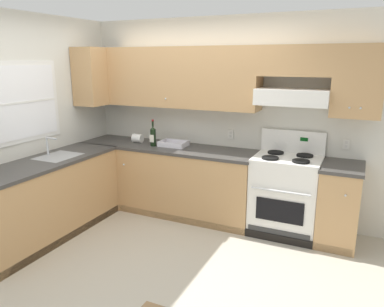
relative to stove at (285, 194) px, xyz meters
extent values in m
plane|color=#B2AA99|center=(-1.24, -1.25, -0.48)|extent=(7.04, 7.04, 0.00)
cube|color=silver|center=(-0.78, 0.37, 0.80)|extent=(4.68, 0.12, 2.55)
cube|color=tan|center=(-1.56, 0.13, 1.32)|extent=(2.32, 0.34, 0.76)
cube|color=tan|center=(0.65, 0.13, 1.32)|extent=(0.51, 0.34, 0.76)
cube|color=tan|center=(0.00, 0.13, 1.53)|extent=(0.80, 0.34, 0.34)
cube|color=white|center=(0.00, 0.09, 1.14)|extent=(0.80, 0.46, 0.17)
cube|color=white|center=(0.00, -0.13, 1.07)|extent=(0.80, 0.03, 0.04)
sphere|color=silver|center=(-1.56, -0.05, 1.06)|extent=(0.02, 0.02, 0.02)
sphere|color=silver|center=(0.60, -0.05, 1.06)|extent=(0.02, 0.02, 0.02)
sphere|color=silver|center=(0.71, -0.05, 1.06)|extent=(0.02, 0.02, 0.02)
cube|color=silver|center=(-0.80, 0.29, 0.60)|extent=(0.08, 0.01, 0.12)
cube|color=silver|center=(-0.80, 0.29, 0.62)|extent=(0.03, 0.00, 0.03)
cube|color=silver|center=(-0.80, 0.29, 0.58)|extent=(0.03, 0.00, 0.03)
cube|color=silver|center=(0.60, 0.29, 0.60)|extent=(0.08, 0.01, 0.12)
cube|color=silver|center=(0.60, 0.29, 0.62)|extent=(0.03, 0.00, 0.03)
cube|color=silver|center=(0.60, 0.29, 0.58)|extent=(0.03, 0.00, 0.03)
cube|color=silver|center=(-2.86, -1.15, 0.80)|extent=(0.12, 4.00, 2.55)
cube|color=white|center=(-2.81, -1.16, 1.07)|extent=(0.04, 1.00, 0.92)
cube|color=white|center=(-2.79, -1.16, 1.07)|extent=(0.01, 0.90, 0.82)
cube|color=white|center=(-2.79, -1.16, 1.07)|extent=(0.01, 0.90, 0.02)
cube|color=tan|center=(-2.62, -0.05, 1.32)|extent=(0.34, 0.64, 0.76)
cube|color=tan|center=(-1.58, -0.01, -0.04)|extent=(2.39, 0.61, 0.87)
cube|color=#3D3A38|center=(-1.58, -0.01, 0.41)|extent=(2.41, 0.63, 0.04)
cube|color=tan|center=(0.60, -0.01, -0.04)|extent=(0.42, 0.61, 0.87)
cube|color=#3D3A38|center=(0.60, -0.01, 0.41)|extent=(0.44, 0.63, 0.04)
cube|color=black|center=(-0.98, -0.28, -0.43)|extent=(3.54, 0.06, 0.09)
sphere|color=silver|center=(-2.06, -0.33, 0.20)|extent=(0.03, 0.03, 0.03)
sphere|color=silver|center=(0.66, -0.33, 0.20)|extent=(0.03, 0.03, 0.03)
cube|color=tan|center=(-2.49, -1.26, -0.04)|extent=(0.61, 1.89, 0.87)
cube|color=#3D3A38|center=(-2.49, -1.26, 0.41)|extent=(0.63, 1.91, 0.04)
cube|color=black|center=(-2.21, -1.26, -0.43)|extent=(0.06, 1.85, 0.09)
cube|color=#999B9E|center=(-2.49, -1.02, 0.43)|extent=(0.40, 0.48, 0.01)
cube|color=#28282B|center=(-2.49, -1.02, 0.36)|extent=(0.34, 0.42, 0.14)
cylinder|color=silver|center=(-2.65, -1.02, 0.54)|extent=(0.03, 0.03, 0.22)
cylinder|color=silver|center=(-2.57, -1.02, 0.64)|extent=(0.16, 0.02, 0.02)
cube|color=white|center=(0.00, 0.00, -0.02)|extent=(0.76, 0.58, 0.91)
cube|color=black|center=(0.00, -0.30, -0.10)|extent=(0.53, 0.01, 0.26)
cylinder|color=silver|center=(0.00, -0.32, 0.14)|extent=(0.65, 0.02, 0.02)
cube|color=#333333|center=(0.00, -0.30, -0.38)|extent=(0.70, 0.01, 0.11)
cube|color=white|center=(0.00, 0.00, 0.44)|extent=(0.76, 0.58, 0.02)
cube|color=white|center=(0.00, 0.27, 0.58)|extent=(0.76, 0.04, 0.29)
cube|color=#053F0C|center=(0.13, 0.25, 0.63)|extent=(0.09, 0.01, 0.04)
cylinder|color=black|center=(-0.17, -0.14, 0.46)|extent=(0.19, 0.19, 0.02)
cylinder|color=black|center=(-0.17, -0.14, 0.45)|extent=(0.07, 0.07, 0.01)
cylinder|color=black|center=(0.17, -0.14, 0.46)|extent=(0.19, 0.19, 0.02)
cylinder|color=black|center=(0.17, -0.14, 0.45)|extent=(0.07, 0.07, 0.01)
cylinder|color=black|center=(-0.17, 0.14, 0.46)|extent=(0.19, 0.19, 0.02)
cylinder|color=black|center=(-0.17, 0.14, 0.45)|extent=(0.07, 0.07, 0.01)
cylinder|color=black|center=(0.17, 0.14, 0.46)|extent=(0.19, 0.19, 0.02)
cylinder|color=black|center=(0.17, 0.14, 0.45)|extent=(0.07, 0.07, 0.01)
cylinder|color=white|center=(-0.21, 0.25, 0.55)|extent=(0.04, 0.02, 0.04)
cylinder|color=white|center=(-0.07, 0.25, 0.55)|extent=(0.04, 0.02, 0.04)
cylinder|color=white|center=(0.07, 0.25, 0.55)|extent=(0.04, 0.02, 0.04)
cylinder|color=white|center=(0.21, 0.25, 0.55)|extent=(0.04, 0.02, 0.04)
cylinder|color=black|center=(-1.75, -0.07, 0.54)|extent=(0.07, 0.07, 0.22)
cone|color=black|center=(-1.75, -0.07, 0.67)|extent=(0.07, 0.07, 0.04)
cylinder|color=black|center=(-1.75, -0.07, 0.74)|extent=(0.03, 0.03, 0.09)
cylinder|color=maroon|center=(-1.75, -0.07, 0.77)|extent=(0.03, 0.03, 0.02)
cube|color=silver|center=(-1.75, -0.11, 0.54)|extent=(0.06, 0.00, 0.10)
cube|color=silver|center=(-1.50, 0.04, 0.44)|extent=(0.29, 0.20, 0.02)
cube|color=silver|center=(-1.50, -0.08, 0.47)|extent=(0.36, 0.01, 0.07)
cube|color=silver|center=(-1.50, 0.15, 0.47)|extent=(0.36, 0.01, 0.07)
cube|color=silver|center=(-1.67, 0.04, 0.47)|extent=(0.01, 0.22, 0.07)
cube|color=silver|center=(-1.33, 0.04, 0.47)|extent=(0.01, 0.22, 0.07)
cylinder|color=white|center=(-2.05, 0.02, 0.49)|extent=(0.13, 0.12, 0.12)
cylinder|color=#9E7A51|center=(-2.12, 0.02, 0.49)|extent=(0.01, 0.04, 0.04)
camera|label=1|loc=(0.73, -4.19, 1.54)|focal=34.59mm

